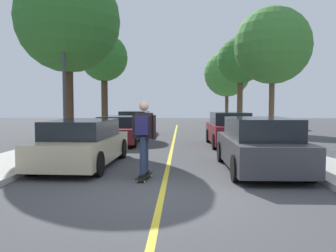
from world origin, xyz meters
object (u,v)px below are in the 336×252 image
(parked_car_right_nearest, at_px, (259,145))
(parked_car_left_nearest, at_px, (83,143))
(street_tree_left_nearest, at_px, (68,21))
(street_tree_right_nearest, at_px, (273,46))
(street_tree_right_far, at_px, (227,74))
(parked_car_left_near, at_px, (118,130))
(street_tree_left_near, at_px, (104,58))
(streetlamp, at_px, (64,60))
(street_tree_right_near, at_px, (240,61))
(parked_car_left_far, at_px, (135,123))
(skateboarder, at_px, (144,133))
(parked_car_right_near, at_px, (230,130))
(skateboard, at_px, (144,176))

(parked_car_right_nearest, bearing_deg, parked_car_left_nearest, 173.51)
(parked_car_left_nearest, height_order, street_tree_left_nearest, street_tree_left_nearest)
(street_tree_right_nearest, distance_m, street_tree_right_far, 15.89)
(parked_car_left_near, xyz_separation_m, street_tree_left_near, (-2.04, 6.41, 4.11))
(parked_car_left_nearest, distance_m, streetlamp, 4.93)
(parked_car_left_nearest, bearing_deg, street_tree_right_near, 64.75)
(parked_car_right_nearest, relative_size, street_tree_right_near, 0.67)
(parked_car_left_far, xyz_separation_m, street_tree_right_far, (7.05, 10.88, 3.92))
(parked_car_left_nearest, relative_size, street_tree_right_far, 0.68)
(parked_car_left_nearest, distance_m, parked_car_left_far, 11.21)
(parked_car_left_near, xyz_separation_m, street_tree_right_near, (7.06, 9.28, 4.28))
(parked_car_left_near, xyz_separation_m, skateboarder, (2.00, -7.53, 0.50))
(parked_car_left_nearest, height_order, street_tree_right_near, street_tree_right_near)
(street_tree_left_near, xyz_separation_m, street_tree_right_far, (9.10, 10.00, -0.12))
(street_tree_left_near, bearing_deg, streetlamp, -88.01)
(parked_car_right_near, relative_size, street_tree_left_nearest, 0.53)
(parked_car_left_nearest, relative_size, skateboard, 5.19)
(street_tree_right_far, bearing_deg, parked_car_left_far, -122.96)
(street_tree_left_near, bearing_deg, street_tree_left_nearest, -90.00)
(parked_car_left_near, xyz_separation_m, parked_car_right_near, (5.01, -0.44, 0.08))
(parked_car_left_near, relative_size, parked_car_right_nearest, 0.97)
(parked_car_left_nearest, height_order, parked_car_right_near, parked_car_right_near)
(street_tree_right_nearest, bearing_deg, street_tree_left_near, 147.09)
(parked_car_left_nearest, height_order, skateboarder, skateboarder)
(street_tree_left_nearest, bearing_deg, parked_car_left_far, 71.46)
(parked_car_left_near, height_order, parked_car_left_far, parked_car_left_far)
(parked_car_left_nearest, distance_m, street_tree_right_far, 23.52)
(street_tree_right_far, xyz_separation_m, skateboard, (-5.05, -23.90, -4.53))
(streetlamp, bearing_deg, street_tree_right_nearest, 16.58)
(parked_car_right_near, relative_size, street_tree_right_far, 0.61)
(streetlamp, relative_size, skateboarder, 3.38)
(parked_car_left_far, height_order, street_tree_right_near, street_tree_right_near)
(parked_car_left_far, height_order, streetlamp, streetlamp)
(parked_car_right_near, height_order, street_tree_right_nearest, street_tree_right_nearest)
(streetlamp, bearing_deg, skateboarder, -55.40)
(parked_car_left_near, xyz_separation_m, parked_car_left_far, (0.00, 5.53, 0.07))
(skateboard, bearing_deg, street_tree_right_nearest, 57.79)
(parked_car_left_nearest, height_order, streetlamp, streetlamp)
(street_tree_left_near, height_order, streetlamp, street_tree_left_near)
(parked_car_left_nearest, xyz_separation_m, parked_car_left_near, (-0.00, 5.68, -0.04))
(parked_car_left_near, height_order, parked_car_right_near, parked_car_right_near)
(parked_car_left_far, bearing_deg, skateboarder, -81.30)
(parked_car_left_near, relative_size, parked_car_left_far, 0.93)
(parked_car_left_far, xyz_separation_m, street_tree_left_nearest, (-2.05, -6.10, 4.75))
(street_tree_right_nearest, bearing_deg, skateboarder, -122.13)
(parked_car_right_near, height_order, street_tree_left_nearest, street_tree_left_nearest)
(parked_car_left_nearest, distance_m, parked_car_right_nearest, 5.04)
(street_tree_left_near, bearing_deg, street_tree_right_far, 47.69)
(parked_car_left_near, relative_size, skateboard, 4.82)
(street_tree_right_nearest, distance_m, streetlamp, 9.23)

